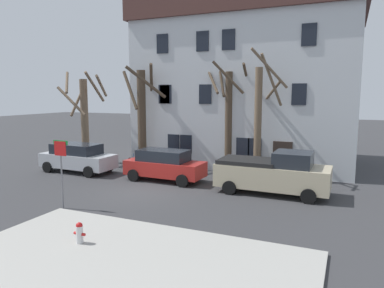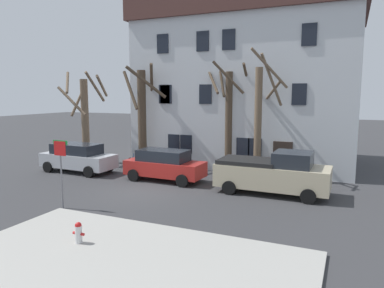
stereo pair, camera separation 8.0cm
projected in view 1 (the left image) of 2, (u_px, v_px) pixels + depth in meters
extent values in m
plane|color=#38383A|center=(141.00, 192.00, 17.90)|extent=(120.00, 120.00, 0.00)
cube|color=#A8A59E|center=(114.00, 273.00, 9.72)|extent=(10.47, 7.11, 0.12)
cube|color=silver|center=(249.00, 94.00, 25.67)|extent=(14.25, 8.60, 9.60)
cube|color=#4C2D28|center=(250.00, 11.00, 24.88)|extent=(14.75, 9.10, 1.75)
cube|color=#2D231E|center=(282.00, 159.00, 20.96)|extent=(1.10, 0.12, 2.10)
cube|color=black|center=(174.00, 143.00, 23.68)|extent=(0.80, 0.08, 1.20)
cube|color=black|center=(186.00, 144.00, 23.33)|extent=(0.80, 0.08, 1.20)
cube|color=black|center=(243.00, 148.00, 21.83)|extent=(0.80, 0.08, 1.20)
cube|color=black|center=(255.00, 148.00, 21.55)|extent=(0.80, 0.08, 1.20)
cube|color=black|center=(164.00, 94.00, 23.49)|extent=(0.80, 0.08, 1.20)
cube|color=black|center=(166.00, 94.00, 23.45)|extent=(0.80, 0.08, 1.20)
cube|color=black|center=(205.00, 94.00, 22.36)|extent=(0.80, 0.08, 1.20)
cube|color=black|center=(299.00, 94.00, 20.14)|extent=(0.80, 0.08, 1.20)
cube|color=black|center=(162.00, 44.00, 23.09)|extent=(0.80, 0.08, 1.20)
cube|color=black|center=(202.00, 41.00, 22.00)|extent=(0.80, 0.08, 1.20)
cube|color=black|center=(228.00, 40.00, 21.34)|extent=(0.80, 0.08, 1.20)
cube|color=black|center=(309.00, 35.00, 19.54)|extent=(0.80, 0.08, 1.20)
cylinder|color=brown|center=(85.00, 121.00, 25.49)|extent=(0.52, 0.52, 5.84)
cylinder|color=brown|center=(95.00, 87.00, 24.81)|extent=(0.25, 2.04, 2.05)
cylinder|color=brown|center=(71.00, 101.00, 24.26)|extent=(2.48, 0.35, 1.97)
cylinder|color=brown|center=(77.00, 101.00, 25.61)|extent=(0.34, 1.43, 2.08)
cylinder|color=brown|center=(102.00, 86.00, 25.16)|extent=(1.23, 2.47, 1.47)
cylinder|color=brown|center=(67.00, 82.00, 24.83)|extent=(1.56, 1.85, 1.57)
cylinder|color=#4C3D2D|center=(142.00, 119.00, 23.60)|extent=(0.55, 0.55, 6.33)
cylinder|color=#4C3D2D|center=(146.00, 82.00, 22.15)|extent=(1.93, 1.96, 1.99)
cylinder|color=#4C3D2D|center=(130.00, 90.00, 22.85)|extent=(1.63, 1.02, 2.46)
cylinder|color=#4C3D2D|center=(151.00, 78.00, 23.29)|extent=(0.88, 1.38, 1.87)
cylinder|color=#4C3D2D|center=(229.00, 123.00, 22.07)|extent=(0.45, 0.45, 6.15)
cylinder|color=#4C3D2D|center=(246.00, 77.00, 21.37)|extent=(0.36, 2.16, 1.49)
cylinder|color=#4C3D2D|center=(228.00, 77.00, 20.83)|extent=(1.88, 0.60, 1.94)
cylinder|color=#4C3D2D|center=(222.00, 83.00, 21.64)|extent=(0.75, 0.96, 1.74)
cylinder|color=#4C3D2D|center=(213.00, 81.00, 21.50)|extent=(1.41, 1.83, 1.55)
cylinder|color=#4C3D2D|center=(234.00, 76.00, 22.38)|extent=(1.69, 0.24, 2.00)
cylinder|color=brown|center=(258.00, 124.00, 20.25)|extent=(0.41, 0.41, 6.28)
cylinder|color=brown|center=(270.00, 68.00, 18.82)|extent=(1.77, 1.64, 2.07)
cylinder|color=brown|center=(272.00, 80.00, 19.25)|extent=(0.98, 1.73, 2.76)
cylinder|color=brown|center=(273.00, 91.00, 20.20)|extent=(1.21, 1.51, 1.14)
cube|color=#B7BABF|center=(78.00, 160.00, 22.39)|extent=(4.82, 1.96, 0.83)
cube|color=#1E232B|center=(76.00, 149.00, 22.33)|extent=(3.00, 1.69, 0.62)
cylinder|color=black|center=(109.00, 166.00, 22.57)|extent=(0.69, 0.24, 0.68)
cylinder|color=black|center=(89.00, 172.00, 20.94)|extent=(0.69, 0.24, 0.68)
cylinder|color=black|center=(69.00, 162.00, 23.94)|extent=(0.69, 0.24, 0.68)
cylinder|color=black|center=(48.00, 167.00, 22.31)|extent=(0.69, 0.24, 0.68)
cube|color=#AD231E|center=(165.00, 168.00, 20.15)|extent=(4.50, 1.82, 0.80)
cube|color=#1E232B|center=(163.00, 155.00, 20.09)|extent=(2.80, 1.57, 0.62)
cylinder|color=black|center=(196.00, 174.00, 20.33)|extent=(0.69, 0.24, 0.68)
cylinder|color=black|center=(182.00, 181.00, 18.80)|extent=(0.69, 0.24, 0.68)
cylinder|color=black|center=(150.00, 170.00, 21.60)|extent=(0.69, 0.24, 0.68)
cylinder|color=black|center=(134.00, 175.00, 20.07)|extent=(0.69, 0.24, 0.68)
cube|color=#C6B793|center=(272.00, 176.00, 17.57)|extent=(5.39, 2.13, 1.10)
cube|color=#1E232B|center=(293.00, 159.00, 17.06)|extent=(1.74, 1.85, 0.70)
cube|color=black|center=(249.00, 161.00, 17.96)|extent=(2.81, 2.03, 0.20)
cylinder|color=black|center=(313.00, 185.00, 17.85)|extent=(0.68, 0.23, 0.68)
cylinder|color=black|center=(308.00, 196.00, 15.96)|extent=(0.68, 0.23, 0.68)
cylinder|color=black|center=(242.00, 178.00, 19.32)|extent=(0.68, 0.23, 0.68)
cylinder|color=black|center=(229.00, 188.00, 17.43)|extent=(0.68, 0.23, 0.68)
cylinder|color=silver|center=(80.00, 235.00, 11.48)|extent=(0.22, 0.22, 0.55)
sphere|color=red|center=(79.00, 226.00, 11.44)|extent=(0.21, 0.21, 0.21)
cylinder|color=red|center=(76.00, 233.00, 11.54)|extent=(0.10, 0.09, 0.09)
cylinder|color=red|center=(84.00, 235.00, 11.41)|extent=(0.10, 0.09, 0.09)
cylinder|color=slate|center=(62.00, 175.00, 15.19)|extent=(0.07, 0.07, 2.87)
cube|color=red|center=(60.00, 149.00, 15.01)|extent=(0.60, 0.03, 0.60)
cube|color=#1E8C38|center=(60.00, 143.00, 15.01)|extent=(0.76, 0.02, 0.18)
torus|color=black|center=(140.00, 165.00, 22.82)|extent=(0.68, 0.31, 0.71)
torus|color=black|center=(131.00, 163.00, 23.56)|extent=(0.68, 0.31, 0.71)
cylinder|color=#1E4C8C|center=(135.00, 161.00, 23.16)|extent=(0.94, 0.42, 0.19)
cylinder|color=#1E4C8C|center=(133.00, 157.00, 23.27)|extent=(0.10, 0.07, 0.45)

